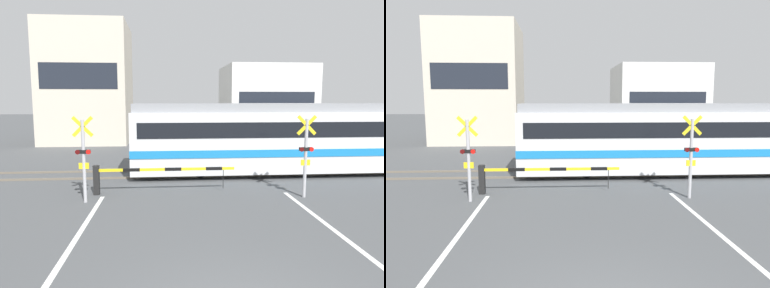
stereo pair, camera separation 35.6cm
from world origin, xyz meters
TOP-DOWN VIEW (x-y plane):
  - rail_track_near at (0.00, 10.07)m, footprint 50.00×0.10m
  - rail_track_far at (0.00, 11.50)m, footprint 50.00×0.10m
  - road_stripe_left at (-3.25, 1.67)m, footprint 0.14×11.35m
  - commuter_train at (5.25, 10.78)m, footprint 15.53×3.04m
  - crossing_barrier_near at (-2.01, 7.65)m, footprint 5.02×0.20m
  - crossing_barrier_far at (2.01, 13.57)m, footprint 5.02×0.20m
  - crossing_signal_left at (-3.70, 6.75)m, footprint 0.68×0.15m
  - crossing_signal_right at (3.70, 6.75)m, footprint 0.68×0.15m
  - pedestrian at (0.75, 17.02)m, footprint 0.38×0.22m
  - building_left_of_street at (-7.07, 23.56)m, footprint 6.44×6.11m
  - building_right_of_street at (7.25, 23.56)m, footprint 6.81×6.11m

SIDE VIEW (x-z plane):
  - road_stripe_left at x=-3.25m, z-range 0.00..0.01m
  - rail_track_near at x=0.00m, z-range 0.00..0.08m
  - rail_track_far at x=0.00m, z-range 0.00..0.08m
  - crossing_barrier_near at x=-2.01m, z-range 0.20..1.25m
  - crossing_barrier_far at x=2.01m, z-range 0.20..1.25m
  - pedestrian at x=0.75m, z-range 0.12..1.76m
  - crossing_signal_left at x=-3.70m, z-range 0.14..2.97m
  - crossing_signal_right at x=3.70m, z-range 0.14..2.97m
  - commuter_train at x=5.25m, z-range 0.11..3.30m
  - building_right_of_street at x=7.25m, z-range 0.00..6.07m
  - building_left_of_street at x=-7.07m, z-range 0.00..9.14m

